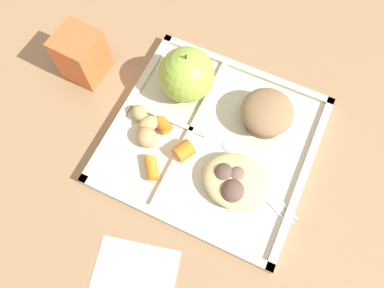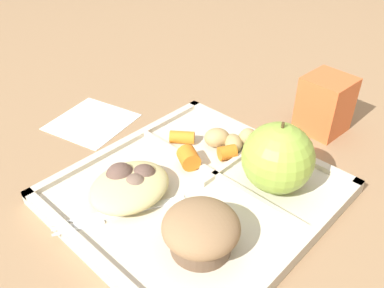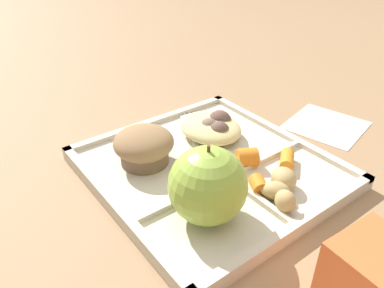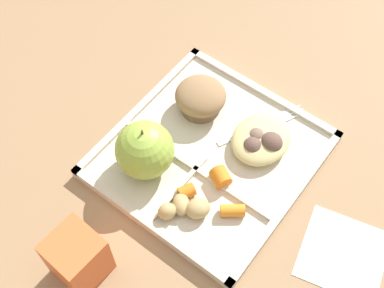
{
  "view_description": "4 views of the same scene",
  "coord_description": "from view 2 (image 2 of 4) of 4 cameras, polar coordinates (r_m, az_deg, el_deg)",
  "views": [
    {
      "loc": [
        0.07,
        -0.22,
        0.54
      ],
      "look_at": [
        -0.02,
        -0.04,
        0.06
      ],
      "focal_mm": 33.84,
      "sensor_mm": 36.0,
      "label": 1
    },
    {
      "loc": [
        0.28,
        0.26,
        0.36
      ],
      "look_at": [
        -0.03,
        -0.03,
        0.05
      ],
      "focal_mm": 38.17,
      "sensor_mm": 36.0,
      "label": 2
    },
    {
      "loc": [
        -0.33,
        0.28,
        0.31
      ],
      "look_at": [
        0.01,
        0.02,
        0.05
      ],
      "focal_mm": 35.47,
      "sensor_mm": 36.0,
      "label": 3
    },
    {
      "loc": [
        -0.35,
        -0.23,
        0.72
      ],
      "look_at": [
        -0.03,
        0.01,
        0.06
      ],
      "focal_mm": 48.98,
      "sensor_mm": 36.0,
      "label": 4
    }
  ],
  "objects": [
    {
      "name": "potato_chunk_small",
      "position": [
        0.59,
        7.79,
        0.93
      ],
      "size": [
        0.03,
        0.03,
        0.03
      ],
      "primitive_type": "ellipsoid",
      "rotation": [
        0.0,
        0.0,
        5.91
      ],
      "color": "tan",
      "rests_on": "lunch_tray"
    },
    {
      "name": "carrot_slice_tilted",
      "position": [
        0.56,
        4.94,
        -1.18
      ],
      "size": [
        0.03,
        0.03,
        0.02
      ],
      "primitive_type": "cylinder",
      "rotation": [
        0.0,
        1.57,
        5.8
      ],
      "color": "orange",
      "rests_on": "lunch_tray"
    },
    {
      "name": "meatball_side",
      "position": [
        0.51,
        -6.72,
        -4.64
      ],
      "size": [
        0.03,
        0.03,
        0.03
      ],
      "primitive_type": "sphere",
      "color": "brown",
      "rests_on": "lunch_tray"
    },
    {
      "name": "meatball_back",
      "position": [
        0.5,
        -7.91,
        -5.9
      ],
      "size": [
        0.03,
        0.03,
        0.03
      ],
      "primitive_type": "sphere",
      "color": "#755B4C",
      "rests_on": "lunch_tray"
    },
    {
      "name": "ground",
      "position": [
        0.53,
        0.5,
        -7.55
      ],
      "size": [
        6.0,
        6.0,
        0.0
      ],
      "primitive_type": "plane",
      "color": "#997551"
    },
    {
      "name": "potato_chunk_browned",
      "position": [
        0.59,
        3.49,
        0.9
      ],
      "size": [
        0.05,
        0.05,
        0.03
      ],
      "primitive_type": "ellipsoid",
      "rotation": [
        0.0,
        0.0,
        2.6
      ],
      "color": "tan",
      "rests_on": "lunch_tray"
    },
    {
      "name": "egg_noodle_pile",
      "position": [
        0.51,
        -8.71,
        -5.91
      ],
      "size": [
        0.1,
        0.09,
        0.03
      ],
      "primitive_type": "ellipsoid",
      "color": "#D6C684",
      "rests_on": "lunch_tray"
    },
    {
      "name": "plastic_fork",
      "position": [
        0.49,
        -11.08,
        -9.78
      ],
      "size": [
        0.15,
        0.08,
        0.0
      ],
      "color": "white",
      "rests_on": "lunch_tray"
    },
    {
      "name": "milk_carton",
      "position": [
        0.66,
        18.1,
        5.28
      ],
      "size": [
        0.07,
        0.07,
        0.09
      ],
      "primitive_type": "cube",
      "rotation": [
        0.0,
        0.0,
        -0.06
      ],
      "color": "orange",
      "rests_on": "ground"
    },
    {
      "name": "paper_napkin",
      "position": [
        0.69,
        -13.82,
        3.06
      ],
      "size": [
        0.14,
        0.14,
        0.0
      ],
      "primitive_type": "cube",
      "rotation": [
        0.0,
        0.0,
        0.24
      ],
      "color": "white",
      "rests_on": "ground"
    },
    {
      "name": "lunch_tray",
      "position": [
        0.52,
        0.57,
        -6.92
      ],
      "size": [
        0.31,
        0.3,
        0.02
      ],
      "color": "beige",
      "rests_on": "ground"
    },
    {
      "name": "carrot_slice_near_corner",
      "position": [
        0.55,
        -0.47,
        -1.95
      ],
      "size": [
        0.04,
        0.04,
        0.03
      ],
      "primitive_type": "cylinder",
      "rotation": [
        0.0,
        1.57,
        1.09
      ],
      "color": "orange",
      "rests_on": "lunch_tray"
    },
    {
      "name": "potato_chunk_large",
      "position": [
        0.58,
        5.81,
        0.13
      ],
      "size": [
        0.04,
        0.04,
        0.02
      ],
      "primitive_type": "ellipsoid",
      "rotation": [
        0.0,
        0.0,
        3.92
      ],
      "color": "tan",
      "rests_on": "lunch_tray"
    },
    {
      "name": "bran_muffin",
      "position": [
        0.43,
        1.26,
        -12.0
      ],
      "size": [
        0.08,
        0.08,
        0.05
      ],
      "color": "brown",
      "rests_on": "lunch_tray"
    },
    {
      "name": "green_apple",
      "position": [
        0.51,
        11.9,
        -1.92
      ],
      "size": [
        0.09,
        0.09,
        0.1
      ],
      "color": "#93B742",
      "rests_on": "lunch_tray"
    },
    {
      "name": "carrot_slice_center",
      "position": [
        0.59,
        -1.4,
        0.95
      ],
      "size": [
        0.04,
        0.04,
        0.02
      ],
      "primitive_type": "cylinder",
      "rotation": [
        0.0,
        1.57,
        5.37
      ],
      "color": "orange",
      "rests_on": "lunch_tray"
    },
    {
      "name": "meatball_center",
      "position": [
        0.51,
        -9.95,
        -4.6
      ],
      "size": [
        0.04,
        0.04,
        0.04
      ],
      "primitive_type": "sphere",
      "color": "brown",
      "rests_on": "lunch_tray"
    }
  ]
}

